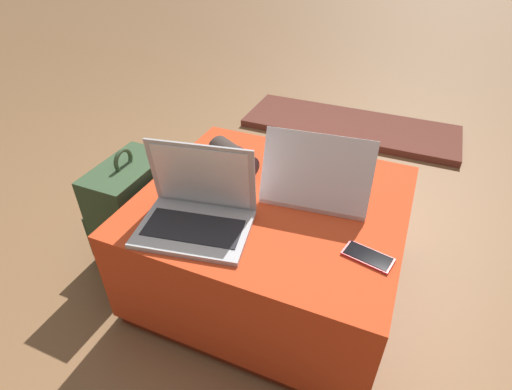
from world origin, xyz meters
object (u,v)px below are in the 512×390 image
at_px(laptop_far, 317,183).
at_px(cell_phone, 368,257).
at_px(backpack, 133,213).
at_px(wrist_brace, 233,157).
at_px(laptop_near, 197,210).

height_order(laptop_far, cell_phone, laptop_far).
relative_size(backpack, wrist_brace, 2.28).
relative_size(laptop_near, cell_phone, 2.50).
bearing_deg(laptop_near, laptop_far, 33.70).
distance_m(laptop_far, backpack, 0.78).
bearing_deg(laptop_near, cell_phone, -4.25).
xyz_separation_m(laptop_near, wrist_brace, (-0.04, 0.34, -0.01)).
relative_size(laptop_near, backpack, 0.73).
height_order(laptop_far, wrist_brace, laptop_far).
xyz_separation_m(laptop_near, laptop_far, (0.30, 0.29, -0.00)).
height_order(laptop_near, wrist_brace, laptop_near).
bearing_deg(laptop_near, wrist_brace, 86.58).
distance_m(laptop_near, wrist_brace, 0.34).
relative_size(laptop_far, backpack, 0.73).
distance_m(laptop_near, backpack, 0.53).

